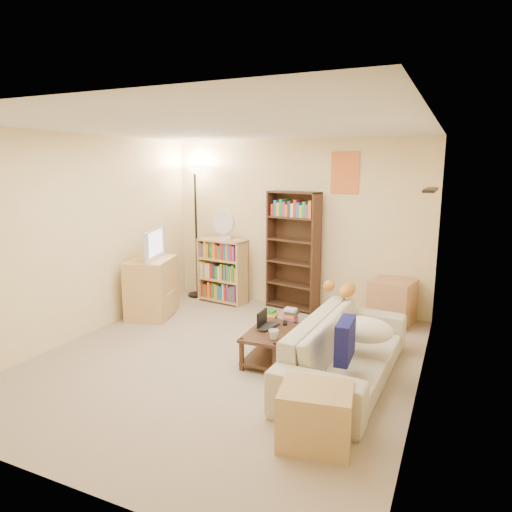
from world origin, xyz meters
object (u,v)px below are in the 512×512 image
(coffee_table, at_px, (270,342))
(television, at_px, (150,244))
(tabby_cat, at_px, (344,289))
(floor_lamp, at_px, (195,192))
(sofa, at_px, (347,350))
(side_table, at_px, (392,302))
(tv_stand, at_px, (152,287))
(end_cabinet, at_px, (316,416))
(desk_fan, at_px, (224,225))
(tall_bookshelf, at_px, (293,248))
(laptop, at_px, (272,327))
(mug, at_px, (274,335))
(short_bookshelf, at_px, (223,271))

(coffee_table, xyz_separation_m, television, (-2.14, 0.74, 0.82))
(tabby_cat, relative_size, coffee_table, 0.61)
(tabby_cat, xyz_separation_m, floor_lamp, (-2.70, 1.14, 1.00))
(sofa, xyz_separation_m, side_table, (0.18, 1.88, -0.00))
(coffee_table, bearing_deg, tv_stand, 158.72)
(floor_lamp, height_order, end_cabinet, floor_lamp)
(sofa, distance_m, tabby_cat, 0.94)
(desk_fan, distance_m, floor_lamp, 0.78)
(television, relative_size, tall_bookshelf, 0.42)
(sofa, distance_m, end_cabinet, 1.18)
(laptop, distance_m, television, 2.34)
(sofa, bearing_deg, tabby_cat, 18.61)
(tall_bookshelf, bearing_deg, side_table, 8.28)
(tabby_cat, height_order, mug, tabby_cat)
(short_bookshelf, distance_m, floor_lamp, 1.33)
(floor_lamp, bearing_deg, television, -93.12)
(tall_bookshelf, bearing_deg, tabby_cat, -36.07)
(tabby_cat, height_order, tall_bookshelf, tall_bookshelf)
(laptop, relative_size, end_cabinet, 0.65)
(side_table, bearing_deg, tall_bookshelf, 176.87)
(tabby_cat, height_order, television, television)
(laptop, height_order, floor_lamp, floor_lamp)
(sofa, xyz_separation_m, tv_stand, (-3.01, 0.83, 0.10))
(coffee_table, distance_m, short_bookshelf, 2.34)
(tv_stand, xyz_separation_m, floor_lamp, (0.06, 1.13, 1.29))
(sofa, bearing_deg, tv_stand, 76.77)
(desk_fan, distance_m, end_cabinet, 3.94)
(mug, xyz_separation_m, desk_fan, (-1.61, 1.93, 0.83))
(short_bookshelf, distance_m, desk_fan, 0.74)
(television, relative_size, desk_fan, 1.59)
(sofa, height_order, coffee_table, sofa)
(coffee_table, distance_m, side_table, 2.08)
(tabby_cat, height_order, floor_lamp, floor_lamp)
(laptop, relative_size, side_table, 0.59)
(tabby_cat, relative_size, floor_lamp, 0.23)
(desk_fan, bearing_deg, laptop, -48.11)
(tall_bookshelf, relative_size, desk_fan, 3.83)
(sofa, distance_m, coffee_table, 0.88)
(tv_stand, bearing_deg, television, 0.00)
(sofa, bearing_deg, side_table, -3.12)
(floor_lamp, bearing_deg, desk_fan, -15.72)
(laptop, bearing_deg, mug, -143.60)
(coffee_table, xyz_separation_m, tv_stand, (-2.14, 0.74, 0.20))
(side_table, xyz_separation_m, end_cabinet, (-0.14, -3.06, -0.08))
(tabby_cat, distance_m, end_cabinet, 2.08)
(end_cabinet, bearing_deg, side_table, 87.44)
(mug, distance_m, tall_bookshelf, 2.23)
(tabby_cat, distance_m, television, 2.79)
(short_bookshelf, xyz_separation_m, end_cabinet, (2.44, -3.02, -0.27))
(sofa, distance_m, floor_lamp, 3.81)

